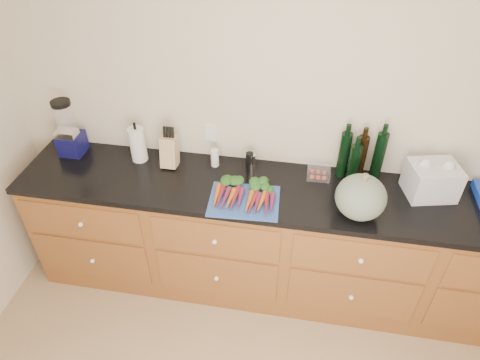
% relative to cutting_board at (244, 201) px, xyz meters
% --- Properties ---
extents(wall_back, '(4.10, 0.05, 2.60)m').
position_rel_cutting_board_xyz_m(wall_back, '(0.29, 0.48, 0.35)').
color(wall_back, beige).
rests_on(wall_back, ground).
extents(cabinets, '(3.60, 0.64, 0.90)m').
position_rel_cutting_board_xyz_m(cabinets, '(0.29, 0.16, -0.49)').
color(cabinets, brown).
rests_on(cabinets, ground).
extents(countertop, '(3.64, 0.62, 0.04)m').
position_rel_cutting_board_xyz_m(countertop, '(0.29, 0.16, -0.03)').
color(countertop, black).
rests_on(countertop, cabinets).
extents(cutting_board, '(0.45, 0.35, 0.01)m').
position_rel_cutting_board_xyz_m(cutting_board, '(0.00, 0.00, 0.00)').
color(cutting_board, '#294D99').
rests_on(cutting_board, countertop).
extents(carrots, '(0.39, 0.29, 0.06)m').
position_rel_cutting_board_xyz_m(carrots, '(0.00, 0.04, 0.03)').
color(carrots, '#C66117').
rests_on(carrots, cutting_board).
extents(squash, '(0.30, 0.30, 0.27)m').
position_rel_cutting_board_xyz_m(squash, '(0.68, 0.01, 0.13)').
color(squash, '#566555').
rests_on(squash, countertop).
extents(blender_appliance, '(0.16, 0.16, 0.41)m').
position_rel_cutting_board_xyz_m(blender_appliance, '(-1.29, 0.32, 0.17)').
color(blender_appliance, '#0E0E43').
rests_on(blender_appliance, countertop).
extents(paper_towel, '(0.11, 0.11, 0.25)m').
position_rel_cutting_board_xyz_m(paper_towel, '(-0.79, 0.32, 0.12)').
color(paper_towel, silver).
rests_on(paper_towel, countertop).
extents(knife_block, '(0.11, 0.11, 0.21)m').
position_rel_cutting_board_xyz_m(knife_block, '(-0.56, 0.30, 0.10)').
color(knife_block, tan).
rests_on(knife_block, countertop).
extents(grinder_salt, '(0.05, 0.05, 0.13)m').
position_rel_cutting_board_xyz_m(grinder_salt, '(-0.26, 0.34, 0.06)').
color(grinder_salt, silver).
rests_on(grinder_salt, countertop).
extents(grinder_pepper, '(0.05, 0.05, 0.13)m').
position_rel_cutting_board_xyz_m(grinder_pepper, '(-0.02, 0.34, 0.06)').
color(grinder_pepper, black).
rests_on(grinder_pepper, countertop).
extents(canister_chrome, '(0.05, 0.05, 0.12)m').
position_rel_cutting_board_xyz_m(canister_chrome, '(-0.01, 0.34, 0.05)').
color(canister_chrome, silver).
rests_on(canister_chrome, countertop).
extents(tomato_box, '(0.15, 0.12, 0.07)m').
position_rel_cutting_board_xyz_m(tomato_box, '(0.44, 0.33, 0.03)').
color(tomato_box, white).
rests_on(tomato_box, countertop).
extents(bottles, '(0.29, 0.15, 0.35)m').
position_rel_cutting_board_xyz_m(bottles, '(0.69, 0.37, 0.15)').
color(bottles, black).
rests_on(bottles, countertop).
extents(grocery_bag, '(0.34, 0.29, 0.21)m').
position_rel_cutting_board_xyz_m(grocery_bag, '(1.13, 0.28, 0.10)').
color(grocery_bag, white).
rests_on(grocery_bag, countertop).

